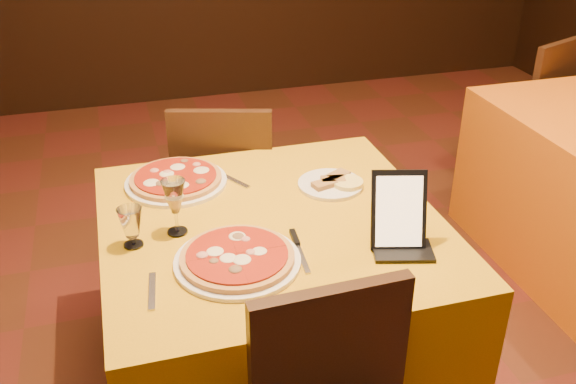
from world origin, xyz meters
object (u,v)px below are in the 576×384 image
object	(u,v)px
chair_main_far	(228,189)
tablet	(399,210)
pizza_far	(176,180)
main_table	(273,310)
water_glass	(131,227)
wine_glass	(175,207)
pizza_near	(237,259)
chair_side_far	(519,111)

from	to	relation	value
chair_main_far	tablet	bearing A→B (deg)	124.43
pizza_far	chair_main_far	bearing A→B (deg)	59.17
main_table	water_glass	distance (m)	0.63
main_table	wine_glass	xyz separation A→B (m)	(-0.31, 0.01, 0.47)
main_table	tablet	distance (m)	0.64
chair_main_far	tablet	xyz separation A→B (m)	(0.33, -1.03, 0.41)
chair_main_far	water_glass	distance (m)	1.00
pizza_near	water_glass	bearing A→B (deg)	147.66
chair_main_far	water_glass	world-z (taller)	chair_main_far
chair_side_far	water_glass	xyz separation A→B (m)	(-2.27, -1.29, 0.36)
water_glass	chair_main_far	bearing A→B (deg)	61.36
wine_glass	water_glass	bearing A→B (deg)	-165.31
pizza_far	wine_glass	size ratio (longest dim) A/B	1.93
water_glass	tablet	distance (m)	0.81
pizza_near	wine_glass	size ratio (longest dim) A/B	1.98
pizza_far	tablet	distance (m)	0.84
wine_glass	tablet	world-z (taller)	tablet
pizza_far	wine_glass	distance (m)	0.34
pizza_near	water_glass	xyz separation A→B (m)	(-0.29, 0.18, 0.05)
pizza_far	water_glass	world-z (taller)	water_glass
pizza_far	main_table	bearing A→B (deg)	-52.09
pizza_far	tablet	bearing A→B (deg)	-44.07
wine_glass	water_glass	distance (m)	0.15
main_table	tablet	xyz separation A→B (m)	(0.33, -0.24, 0.49)
main_table	pizza_far	distance (m)	0.58
main_table	water_glass	bearing A→B (deg)	-176.86
wine_glass	tablet	distance (m)	0.69
chair_main_far	pizza_far	bearing A→B (deg)	75.67
chair_side_far	wine_glass	world-z (taller)	wine_glass
main_table	wine_glass	bearing A→B (deg)	177.73
pizza_far	water_glass	bearing A→B (deg)	-115.83
chair_main_far	tablet	world-z (taller)	tablet
wine_glass	chair_main_far	bearing A→B (deg)	68.57
chair_side_far	water_glass	bearing A→B (deg)	7.59
chair_side_far	pizza_far	size ratio (longest dim) A/B	2.48
pizza_near	wine_glass	distance (m)	0.28
water_glass	chair_side_far	bearing A→B (deg)	29.56
main_table	pizza_far	world-z (taller)	pizza_far
pizza_far	water_glass	distance (m)	0.41
chair_main_far	wine_glass	xyz separation A→B (m)	(-0.31, -0.78, 0.39)
water_glass	tablet	xyz separation A→B (m)	(0.78, -0.21, 0.06)
chair_main_far	pizza_far	world-z (taller)	chair_main_far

